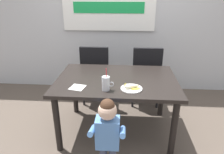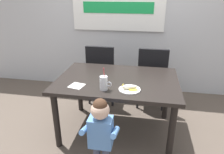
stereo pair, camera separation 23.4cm
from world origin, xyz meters
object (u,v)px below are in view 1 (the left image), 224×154
(toddler_standing, at_px, (108,129))
(dining_table, at_px, (117,86))
(dining_chair_right, at_px, (146,73))
(peeled_banana, at_px, (132,87))
(snack_plate, at_px, (131,89))
(dining_chair_left, at_px, (96,71))
(milk_cup, at_px, (106,84))
(paper_napkin, at_px, (77,87))

(toddler_standing, bearing_deg, dining_table, 86.21)
(dining_table, relative_size, dining_chair_right, 1.48)
(dining_chair_right, relative_size, toddler_standing, 1.15)
(toddler_standing, distance_m, peeled_banana, 0.54)
(dining_table, distance_m, snack_plate, 0.34)
(dining_table, distance_m, dining_chair_left, 0.81)
(dining_chair_left, bearing_deg, dining_chair_right, 179.71)
(snack_plate, bearing_deg, dining_chair_right, 76.09)
(dining_chair_left, distance_m, milk_cup, 1.10)
(toddler_standing, height_order, snack_plate, toddler_standing)
(dining_chair_left, relative_size, toddler_standing, 1.15)
(dining_chair_right, xyz_separation_m, toddler_standing, (-0.46, -1.42, -0.02))
(dining_chair_left, distance_m, paper_napkin, 1.02)
(toddler_standing, xyz_separation_m, snack_plate, (0.22, 0.43, 0.22))
(dining_table, xyz_separation_m, dining_chair_left, (-0.36, 0.72, -0.10))
(peeled_banana, bearing_deg, dining_chair_right, 76.31)
(snack_plate, bearing_deg, peeled_banana, -53.43)
(toddler_standing, relative_size, milk_cup, 3.33)
(dining_table, height_order, paper_napkin, paper_napkin)
(milk_cup, relative_size, peeled_banana, 1.43)
(snack_plate, height_order, paper_napkin, snack_plate)
(dining_table, xyz_separation_m, milk_cup, (-0.10, -0.31, 0.16))
(peeled_banana, xyz_separation_m, paper_napkin, (-0.58, 0.00, -0.03))
(toddler_standing, bearing_deg, snack_plate, 62.95)
(snack_plate, bearing_deg, milk_cup, -171.82)
(toddler_standing, height_order, paper_napkin, toddler_standing)
(milk_cup, bearing_deg, dining_table, 72.81)
(dining_chair_left, distance_m, toddler_standing, 1.45)
(toddler_standing, bearing_deg, peeled_banana, 62.40)
(snack_plate, relative_size, paper_napkin, 1.53)
(dining_chair_left, xyz_separation_m, paper_napkin, (-0.05, -1.00, 0.20))
(milk_cup, distance_m, snack_plate, 0.28)
(toddler_standing, distance_m, paper_napkin, 0.60)
(dining_table, bearing_deg, toddler_standing, -93.79)
(toddler_standing, bearing_deg, dining_chair_right, 71.89)
(dining_chair_right, height_order, peeled_banana, dining_chair_right)
(milk_cup, xyz_separation_m, peeled_banana, (0.27, 0.03, -0.04))
(dining_table, distance_m, peeled_banana, 0.35)
(dining_chair_left, relative_size, peeled_banana, 5.47)
(dining_table, distance_m, dining_chair_right, 0.83)
(dining_table, distance_m, paper_napkin, 0.50)
(peeled_banana, bearing_deg, toddler_standing, -117.60)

